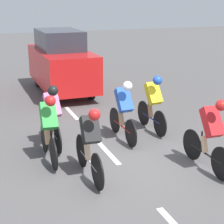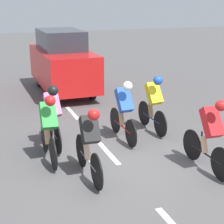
% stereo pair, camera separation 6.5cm
% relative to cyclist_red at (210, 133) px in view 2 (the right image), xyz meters
% --- Properties ---
extents(ground_plane, '(60.00, 60.00, 0.00)m').
position_rel_cyclist_red_xyz_m(ground_plane, '(1.58, -0.95, -0.81)').
color(ground_plane, '#565454').
extents(lane_stripe_mid, '(0.12, 1.40, 0.01)m').
position_rel_cyclist_red_xyz_m(lane_stripe_mid, '(1.58, -1.58, -0.81)').
color(lane_stripe_mid, white).
rests_on(lane_stripe_mid, ground).
extents(lane_stripe_far, '(0.12, 1.40, 0.01)m').
position_rel_cyclist_red_xyz_m(lane_stripe_far, '(1.58, -4.78, -0.81)').
color(lane_stripe_far, white).
rests_on(lane_stripe_far, ground).
extents(cyclist_red, '(0.34, 1.72, 1.55)m').
position_rel_cyclist_red_xyz_m(cyclist_red, '(0.00, 0.00, 0.00)').
color(cyclist_red, black).
rests_on(cyclist_red, ground).
extents(cyclist_green, '(0.35, 1.66, 1.52)m').
position_rel_cyclist_red_xyz_m(cyclist_green, '(2.90, -1.56, -0.01)').
color(cyclist_green, black).
rests_on(cyclist_green, ground).
extents(cyclist_black, '(0.34, 1.73, 1.49)m').
position_rel_cyclist_red_xyz_m(cyclist_black, '(2.33, -0.50, -0.03)').
color(cyclist_black, black).
rests_on(cyclist_black, ground).
extents(cyclist_yellow, '(0.35, 1.64, 1.54)m').
position_rel_cyclist_red_xyz_m(cyclist_yellow, '(0.02, -2.45, 0.01)').
color(cyclist_yellow, black).
rests_on(cyclist_yellow, ground).
extents(cyclist_blue, '(0.33, 1.70, 1.54)m').
position_rel_cyclist_red_xyz_m(cyclist_blue, '(0.97, -2.14, 0.00)').
color(cyclist_blue, black).
rests_on(cyclist_blue, ground).
extents(cyclist_pink, '(0.34, 1.65, 1.54)m').
position_rel_cyclist_red_xyz_m(cyclist_pink, '(2.65, -2.32, 0.01)').
color(cyclist_pink, black).
rests_on(cyclist_pink, ground).
extents(support_car, '(1.70, 4.15, 2.24)m').
position_rel_cyclist_red_xyz_m(support_car, '(1.24, -7.33, 0.31)').
color(support_car, black).
rests_on(support_car, ground).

